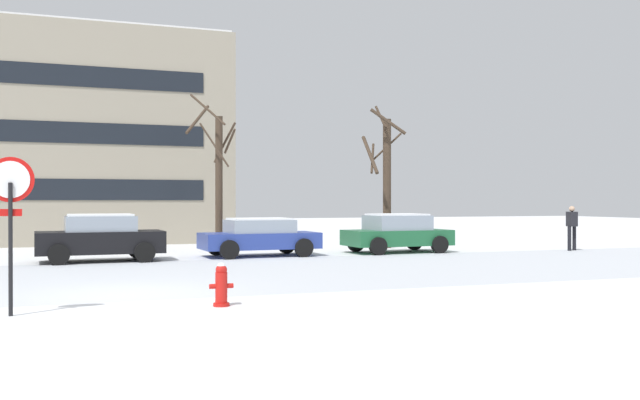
# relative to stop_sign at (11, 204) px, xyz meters

# --- Properties ---
(ground_plane) EXTENTS (120.00, 120.00, 0.00)m
(ground_plane) POSITION_rel_stop_sign_xyz_m (1.99, 2.13, -1.87)
(ground_plane) COLOR white
(road_surface) EXTENTS (80.00, 8.98, 0.00)m
(road_surface) POSITION_rel_stop_sign_xyz_m (1.99, 5.61, -1.87)
(road_surface) COLOR silver
(road_surface) RESTS_ON ground
(stop_sign) EXTENTS (0.75, 0.19, 2.66)m
(stop_sign) POSITION_rel_stop_sign_xyz_m (0.00, 0.00, 0.00)
(stop_sign) COLOR black
(stop_sign) RESTS_ON ground
(fire_hydrant) EXTENTS (0.44, 0.30, 0.80)m
(fire_hydrant) POSITION_rel_stop_sign_xyz_m (3.55, -0.06, -1.47)
(fire_hydrant) COLOR red
(fire_hydrant) RESTS_ON ground
(parked_car_black) EXTENTS (3.94, 2.07, 1.51)m
(parked_car_black) POSITION_rel_stop_sign_xyz_m (1.96, 10.69, -1.10)
(parked_car_black) COLOR black
(parked_car_black) RESTS_ON ground
(parked_car_blue) EXTENTS (4.09, 2.13, 1.33)m
(parked_car_blue) POSITION_rel_stop_sign_xyz_m (7.28, 11.03, -1.18)
(parked_car_blue) COLOR #283D93
(parked_car_blue) RESTS_ON ground
(parked_car_green) EXTENTS (3.94, 2.20, 1.45)m
(parked_car_green) POSITION_rel_stop_sign_xyz_m (12.59, 11.03, -1.13)
(parked_car_green) COLOR #1E6038
(parked_car_green) RESTS_ON ground
(pedestrian_crossing) EXTENTS (0.48, 0.44, 1.73)m
(pedestrian_crossing) POSITION_rel_stop_sign_xyz_m (19.41, 9.60, -0.86)
(pedestrian_crossing) COLOR black
(pedestrian_crossing) RESTS_ON ground
(tree_far_right) EXTENTS (1.81, 1.83, 5.84)m
(tree_far_right) POSITION_rel_stop_sign_xyz_m (13.29, 13.50, 1.05)
(tree_far_right) COLOR #423326
(tree_far_right) RESTS_ON ground
(tree_far_mid) EXTENTS (2.01, 2.43, 5.93)m
(tree_far_mid) POSITION_rel_stop_sign_xyz_m (6.37, 13.71, 1.05)
(tree_far_mid) COLOR #423326
(tree_far_mid) RESTS_ON ground
(building_far_left) EXTENTS (14.87, 10.80, 9.72)m
(building_far_left) POSITION_rel_stop_sign_xyz_m (0.85, 24.23, 2.99)
(building_far_left) COLOR #9E937F
(building_far_left) RESTS_ON ground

